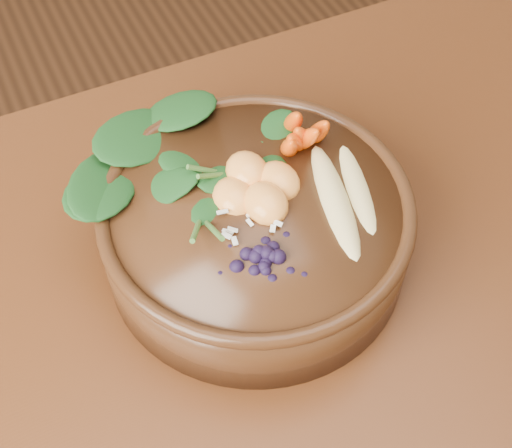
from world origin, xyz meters
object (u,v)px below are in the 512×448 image
(stoneware_bowl, at_px, (256,230))
(kale_heap, at_px, (202,143))
(carrot_cluster, at_px, (303,109))
(mandarin_cluster, at_px, (256,178))
(banana_halves, at_px, (348,184))
(blueberry_pile, at_px, (267,244))

(stoneware_bowl, distance_m, kale_heap, 0.10)
(carrot_cluster, distance_m, mandarin_cluster, 0.08)
(carrot_cluster, bearing_deg, mandarin_cluster, -129.81)
(banana_halves, distance_m, blueberry_pile, 0.10)
(kale_heap, height_order, carrot_cluster, carrot_cluster)
(carrot_cluster, relative_size, banana_halves, 0.51)
(blueberry_pile, bearing_deg, carrot_cluster, 50.71)
(stoneware_bowl, xyz_separation_m, banana_halves, (0.08, -0.02, 0.05))
(stoneware_bowl, distance_m, mandarin_cluster, 0.06)
(stoneware_bowl, relative_size, blueberry_pile, 2.16)
(stoneware_bowl, relative_size, carrot_cluster, 3.62)
(stoneware_bowl, relative_size, banana_halves, 1.86)
(banana_halves, distance_m, mandarin_cluster, 0.08)
(stoneware_bowl, height_order, kale_heap, kale_heap)
(kale_heap, xyz_separation_m, blueberry_pile, (0.00, -0.13, -0.00))
(kale_heap, bearing_deg, carrot_cluster, -9.23)
(stoneware_bowl, xyz_separation_m, carrot_cluster, (0.08, 0.06, 0.08))
(kale_heap, xyz_separation_m, mandarin_cluster, (0.03, -0.06, -0.01))
(mandarin_cluster, xyz_separation_m, blueberry_pile, (-0.03, -0.08, 0.00))
(mandarin_cluster, bearing_deg, banana_halves, -29.49)
(mandarin_cluster, height_order, blueberry_pile, blueberry_pile)
(kale_heap, bearing_deg, stoneware_bowl, -72.87)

